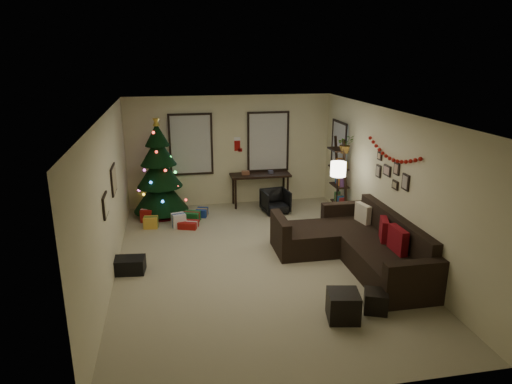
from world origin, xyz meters
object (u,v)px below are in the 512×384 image
christmas_tree (159,175)px  desk_chair (275,201)px  sofa (358,246)px  desk (260,178)px  bookshelf (340,180)px

christmas_tree → desk_chair: (2.67, -0.37, -0.69)m
christmas_tree → desk_chair: 2.78m
sofa → desk: size_ratio=2.05×
christmas_tree → desk_chair: christmas_tree is taller
desk_chair → bookshelf: size_ratio=0.30×
christmas_tree → desk: christmas_tree is taller
desk → desk_chair: desk is taller
desk → bookshelf: 2.05m
sofa → bookshelf: bearing=77.8°
sofa → desk_chair: bearing=106.6°
sofa → desk: 3.73m
desk_chair → desk: bearing=102.7°
desk → desk_chair: 0.81m
bookshelf → desk_chair: bearing=155.5°
desk → sofa: bearing=-72.7°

